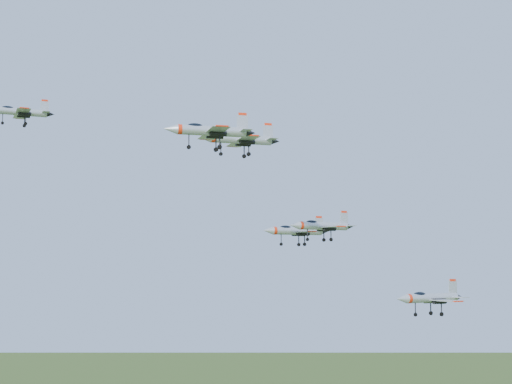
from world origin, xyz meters
name	(u,v)px	position (x,y,z in m)	size (l,w,h in m)	color
jet_lead	(19,112)	(-28.93, 8.59, 153.53)	(10.89, 9.04, 2.91)	#ADB3BA
jet_left_high	(239,139)	(3.58, -4.82, 148.58)	(13.08, 10.74, 3.51)	#ADB3BA
jet_right_high	(209,131)	(-4.60, -19.52, 146.89)	(12.31, 10.12, 3.30)	#ADB3BA
jet_left_low	(295,231)	(15.76, 3.17, 134.95)	(12.20, 10.12, 3.26)	#ADB3BA
jet_right_low	(321,226)	(16.07, -7.39, 135.33)	(11.45, 9.58, 3.06)	#ADB3BA
jet_trail	(430,298)	(34.86, -6.99, 124.06)	(13.79, 11.59, 3.70)	#ADB3BA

